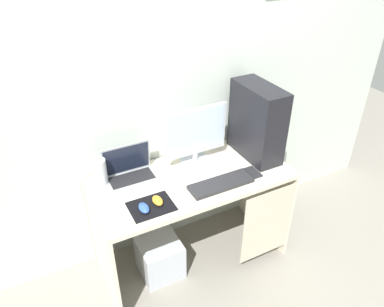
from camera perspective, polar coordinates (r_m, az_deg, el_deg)
ground_plane at (r=2.91m, az=0.00°, el=-15.68°), size 8.00×8.00×0.00m
wall_back at (r=2.41m, az=-3.77°, el=11.38°), size 4.00×0.05×2.60m
desk at (r=2.50m, az=0.49°, el=-6.66°), size 1.30×0.61×0.75m
pc_tower at (r=2.54m, az=10.08°, el=4.89°), size 0.19×0.43×0.52m
monitor at (r=2.44m, az=0.59°, el=2.65°), size 0.44×0.21×0.41m
laptop at (r=2.39m, az=-9.60°, el=-2.92°), size 0.32×0.22×0.22m
speaker at (r=2.35m, az=-14.23°, el=-2.90°), size 0.09×0.09×0.18m
keyboard at (r=2.33m, az=4.53°, el=-4.72°), size 0.42×0.14×0.02m
mousepad at (r=2.18m, az=-6.37°, el=-8.19°), size 0.26×0.20×0.00m
mouse_left at (r=2.19m, az=-5.40°, el=-7.31°), size 0.06×0.10×0.03m
mouse_right at (r=2.14m, az=-7.50°, el=-8.40°), size 0.06×0.10×0.03m
cell_phone at (r=2.47m, az=9.50°, el=-2.91°), size 0.07×0.13×0.01m
subwoofer at (r=2.72m, az=-5.05°, el=-15.79°), size 0.28×0.28×0.28m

